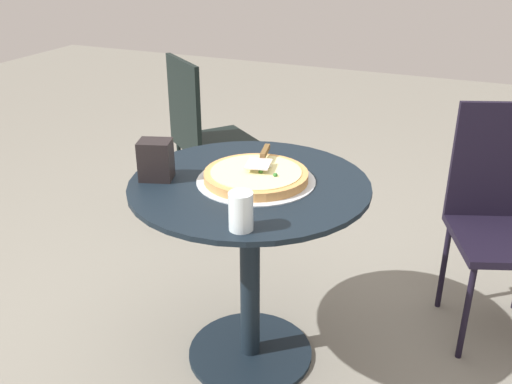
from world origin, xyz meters
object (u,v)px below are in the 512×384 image
napkin_dispenser (156,160)px  pizza_on_tray (256,176)px  drinking_cup (241,211)px  patio_chair_near (203,130)px  pizza_server (261,157)px  patio_chair_corner (503,209)px  patio_table (250,240)px

napkin_dispenser → pizza_on_tray: bearing=1.1°
pizza_on_tray → drinking_cup: (-0.10, 0.33, 0.04)m
pizza_on_tray → drinking_cup: bearing=106.2°
drinking_cup → patio_chair_near: bearing=-57.6°
pizza_server → pizza_on_tray: bearing=98.5°
pizza_server → drinking_cup: 0.42m
drinking_cup → patio_chair_corner: (-0.70, -0.91, -0.27)m
pizza_on_tray → drinking_cup: 0.35m
pizza_on_tray → napkin_dispenser: size_ratio=2.95×
pizza_on_tray → napkin_dispenser: bearing=19.7°
patio_table → patio_chair_near: 1.19m
pizza_server → drinking_cup: drinking_cup is taller
drinking_cup → patio_chair_corner: size_ratio=0.12×
napkin_dispenser → patio_table: bearing=-0.2°
patio_table → pizza_server: (-0.01, -0.09, 0.28)m
pizza_on_tray → drinking_cup: drinking_cup is taller
napkin_dispenser → patio_chair_near: (0.40, -1.06, -0.28)m
pizza_server → patio_chair_corner: patio_chair_corner is taller
pizza_on_tray → napkin_dispenser: 0.34m
drinking_cup → patio_chair_corner: bearing=-127.8°
pizza_server → patio_chair_corner: (-0.81, -0.51, -0.27)m
patio_chair_corner → drinking_cup: bearing=52.2°
pizza_server → patio_chair_corner: size_ratio=0.23×
pizza_server → patio_chair_near: bearing=-51.1°
drinking_cup → napkin_dispenser: napkin_dispenser is taller
pizza_server → patio_chair_near: 1.15m
patio_table → drinking_cup: drinking_cup is taller
pizza_on_tray → patio_chair_near: size_ratio=0.44×
patio_table → pizza_server: size_ratio=3.81×
pizza_on_tray → patio_chair_corner: size_ratio=0.44×
patio_chair_near → patio_chair_corner: patio_chair_corner is taller
pizza_on_tray → pizza_server: 0.09m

